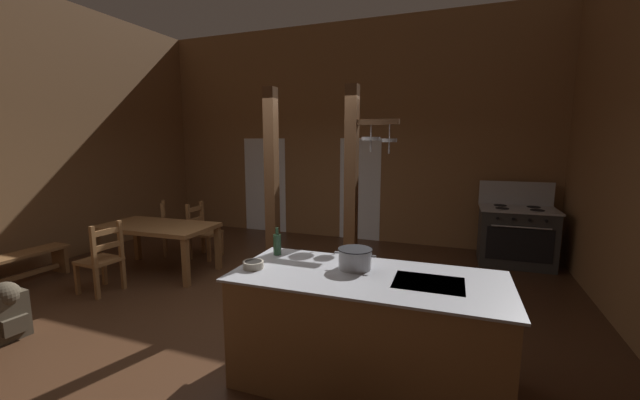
% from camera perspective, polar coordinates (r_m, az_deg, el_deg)
% --- Properties ---
extents(ground_plane, '(8.68, 8.35, 0.10)m').
position_cam_1_polar(ground_plane, '(4.72, -11.50, -16.89)').
color(ground_plane, '#422819').
extents(wall_back, '(8.68, 0.14, 4.28)m').
position_cam_1_polar(wall_back, '(7.78, 3.45, 9.97)').
color(wall_back, brown).
rests_on(wall_back, ground_plane).
extents(wall_left, '(0.14, 8.35, 4.28)m').
position_cam_1_polar(wall_left, '(7.27, -40.23, 8.00)').
color(wall_left, brown).
rests_on(wall_left, ground_plane).
extents(glazed_door_back_left, '(1.00, 0.01, 2.05)m').
position_cam_1_polar(glazed_door_back_left, '(8.47, -8.31, 2.23)').
color(glazed_door_back_left, white).
rests_on(glazed_door_back_left, ground_plane).
extents(glazed_panel_back_right, '(0.84, 0.01, 2.05)m').
position_cam_1_polar(glazed_panel_back_right, '(7.66, 6.02, 1.58)').
color(glazed_panel_back_right, white).
rests_on(glazed_panel_back_right, ground_plane).
extents(kitchen_island, '(2.18, 1.01, 0.93)m').
position_cam_1_polar(kitchen_island, '(3.28, 6.97, -18.89)').
color(kitchen_island, brown).
rests_on(kitchen_island, ground_plane).
extents(stove_range, '(1.16, 0.84, 1.32)m').
position_cam_1_polar(stove_range, '(6.93, 27.46, -4.71)').
color(stove_range, '#303030').
rests_on(stove_range, ground_plane).
extents(support_post_with_pot_rack, '(0.61, 0.21, 2.63)m').
position_cam_1_polar(support_post_with_pot_rack, '(4.50, 5.07, 1.30)').
color(support_post_with_pot_rack, brown).
rests_on(support_post_with_pot_rack, ground_plane).
extents(support_post_center, '(0.14, 0.14, 2.63)m').
position_cam_1_polar(support_post_center, '(4.77, -7.24, 0.69)').
color(support_post_center, brown).
rests_on(support_post_center, ground_plane).
extents(dining_table, '(1.74, 0.98, 0.74)m').
position_cam_1_polar(dining_table, '(6.25, -23.32, -4.23)').
color(dining_table, brown).
rests_on(dining_table, ground_plane).
extents(ladderback_chair_near_window, '(0.47, 0.47, 0.95)m').
position_cam_1_polar(ladderback_chair_near_window, '(5.78, -30.08, -7.78)').
color(ladderback_chair_near_window, brown).
rests_on(ladderback_chair_near_window, ground_plane).
extents(ladderback_chair_by_post, '(0.62, 0.62, 0.95)m').
position_cam_1_polar(ladderback_chair_by_post, '(7.20, -21.37, -4.09)').
color(ladderback_chair_by_post, brown).
rests_on(ladderback_chair_by_post, ground_plane).
extents(ladderback_chair_at_table_end, '(0.46, 0.46, 0.95)m').
position_cam_1_polar(ladderback_chair_at_table_end, '(6.82, -17.29, -4.58)').
color(ladderback_chair_at_table_end, brown).
rests_on(ladderback_chair_at_table_end, ground_plane).
extents(bench_along_left_wall, '(0.39, 1.27, 0.44)m').
position_cam_1_polar(bench_along_left_wall, '(6.77, -38.73, -7.56)').
color(bench_along_left_wall, brown).
rests_on(bench_along_left_wall, ground_plane).
extents(backpack, '(0.33, 0.34, 0.60)m').
position_cam_1_polar(backpack, '(5.06, -39.72, -12.56)').
color(backpack, '#4C4233').
rests_on(backpack, ground_plane).
extents(stockpot_on_counter, '(0.35, 0.28, 0.17)m').
position_cam_1_polar(stockpot_on_counter, '(3.21, 5.30, -8.80)').
color(stockpot_on_counter, '#A8AAB2').
rests_on(stockpot_on_counter, kitchen_island).
extents(mixing_bowl_on_counter, '(0.17, 0.17, 0.06)m').
position_cam_1_polar(mixing_bowl_on_counter, '(3.26, -10.03, -9.60)').
color(mixing_bowl_on_counter, '#B2A893').
rests_on(mixing_bowl_on_counter, kitchen_island).
extents(bottle_tall_on_counter, '(0.07, 0.07, 0.26)m').
position_cam_1_polar(bottle_tall_on_counter, '(3.58, -6.48, -6.61)').
color(bottle_tall_on_counter, '#2D5638').
rests_on(bottle_tall_on_counter, kitchen_island).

